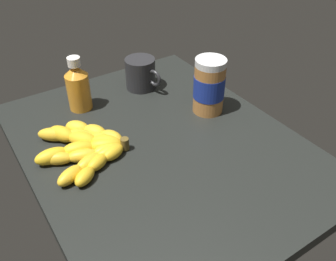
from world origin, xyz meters
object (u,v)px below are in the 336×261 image
object	(u,v)px
peanut_butter_jar	(209,86)
honey_bottle	(78,86)
banana_bunch	(86,146)
coffee_mug	(141,74)

from	to	relation	value
peanut_butter_jar	honey_bottle	xyz separation A→B (cm)	(20.39, 28.64, -0.78)
banana_bunch	coffee_mug	size ratio (longest dim) A/B	1.95
peanut_butter_jar	coffee_mug	xyz separation A→B (cm)	(20.91, 8.93, -2.94)
banana_bunch	coffee_mug	world-z (taller)	coffee_mug
coffee_mug	honey_bottle	bearing A→B (deg)	91.51
banana_bunch	honey_bottle	world-z (taller)	honey_bottle
banana_bunch	honey_bottle	size ratio (longest dim) A/B	1.60
honey_bottle	coffee_mug	distance (cm)	19.84
banana_bunch	peanut_butter_jar	size ratio (longest dim) A/B	1.59
banana_bunch	peanut_butter_jar	world-z (taller)	peanut_butter_jar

